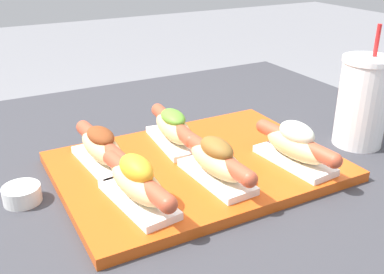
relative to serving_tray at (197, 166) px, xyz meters
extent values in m
cube|color=#CC4C14|center=(0.00, 0.00, 0.00)|extent=(0.48, 0.35, 0.02)
cube|color=white|center=(-0.14, -0.08, 0.02)|extent=(0.08, 0.16, 0.01)
ellipsoid|color=#DBB77A|center=(-0.14, -0.08, 0.04)|extent=(0.06, 0.14, 0.04)
cylinder|color=#AD472D|center=(-0.14, -0.08, 0.05)|extent=(0.05, 0.17, 0.03)
sphere|color=#AD472D|center=(-0.13, -0.16, 0.05)|extent=(0.03, 0.03, 0.03)
sphere|color=#AD472D|center=(-0.15, 0.01, 0.05)|extent=(0.03, 0.03, 0.03)
ellipsoid|color=gold|center=(-0.14, -0.08, 0.07)|extent=(0.05, 0.08, 0.04)
cube|color=white|center=(0.00, -0.07, 0.02)|extent=(0.07, 0.15, 0.01)
ellipsoid|color=#DBB77A|center=(0.00, -0.07, 0.04)|extent=(0.06, 0.14, 0.04)
cylinder|color=#AD472D|center=(0.00, -0.07, 0.05)|extent=(0.04, 0.17, 0.03)
sphere|color=#AD472D|center=(0.00, -0.15, 0.05)|extent=(0.03, 0.03, 0.03)
sphere|color=#AD472D|center=(-0.01, 0.01, 0.05)|extent=(0.03, 0.03, 0.03)
ellipsoid|color=brown|center=(0.00, -0.07, 0.07)|extent=(0.04, 0.08, 0.03)
cube|color=white|center=(0.15, -0.09, 0.02)|extent=(0.07, 0.16, 0.01)
ellipsoid|color=#DBB77A|center=(0.15, -0.09, 0.04)|extent=(0.06, 0.14, 0.04)
cylinder|color=#AD472D|center=(0.15, -0.09, 0.05)|extent=(0.04, 0.17, 0.03)
sphere|color=#AD472D|center=(0.15, -0.17, 0.05)|extent=(0.03, 0.03, 0.03)
sphere|color=#AD472D|center=(0.14, 0.00, 0.05)|extent=(0.03, 0.03, 0.03)
ellipsoid|color=silver|center=(0.15, -0.09, 0.07)|extent=(0.05, 0.08, 0.04)
cube|color=white|center=(-0.15, 0.07, 0.02)|extent=(0.07, 0.16, 0.01)
ellipsoid|color=#DBB77A|center=(-0.15, 0.07, 0.04)|extent=(0.06, 0.14, 0.04)
cylinder|color=#AD472D|center=(-0.15, 0.07, 0.05)|extent=(0.04, 0.17, 0.03)
sphere|color=#AD472D|center=(-0.14, -0.02, 0.05)|extent=(0.03, 0.03, 0.03)
sphere|color=#AD472D|center=(-0.16, 0.15, 0.05)|extent=(0.03, 0.03, 0.03)
ellipsoid|color=brown|center=(-0.15, 0.07, 0.06)|extent=(0.05, 0.08, 0.03)
cube|color=white|center=(0.00, 0.09, 0.02)|extent=(0.07, 0.16, 0.01)
ellipsoid|color=#DBB77A|center=(0.00, 0.09, 0.04)|extent=(0.06, 0.14, 0.04)
cylinder|color=#AD472D|center=(0.00, 0.09, 0.05)|extent=(0.04, 0.17, 0.03)
sphere|color=#AD472D|center=(-0.01, 0.00, 0.05)|extent=(0.03, 0.03, 0.03)
sphere|color=#AD472D|center=(0.00, 0.17, 0.05)|extent=(0.03, 0.03, 0.03)
ellipsoid|color=#5B992D|center=(0.00, 0.09, 0.06)|extent=(0.05, 0.08, 0.03)
cylinder|color=silver|center=(-0.29, 0.04, 0.00)|extent=(0.06, 0.06, 0.03)
cylinder|color=beige|center=(-0.29, 0.04, 0.01)|extent=(0.05, 0.05, 0.01)
cylinder|color=white|center=(0.34, -0.05, 0.07)|extent=(0.10, 0.10, 0.17)
cylinder|color=white|center=(0.34, -0.05, 0.16)|extent=(0.10, 0.10, 0.01)
cylinder|color=red|center=(0.35, -0.05, 0.20)|extent=(0.01, 0.01, 0.06)
camera|label=1|loc=(-0.35, -0.62, 0.37)|focal=42.00mm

